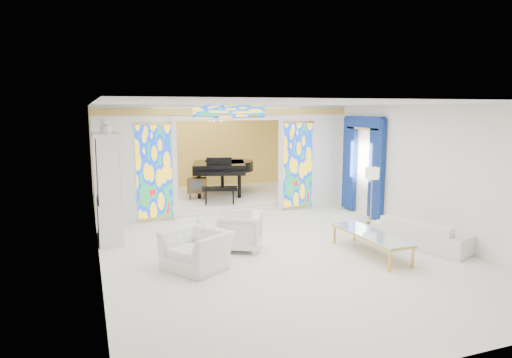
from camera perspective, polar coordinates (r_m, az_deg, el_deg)
name	(u,v)px	position (r m, az deg, el deg)	size (l,w,h in m)	color
floor	(254,232)	(10.87, -0.21, -6.69)	(12.00, 12.00, 0.00)	white
ceiling	(254,104)	(10.47, -0.22, 9.33)	(7.00, 12.00, 0.02)	silver
wall_back	(196,149)	(16.29, -7.57, 3.79)	(7.00, 0.02, 3.00)	white
wall_front	(443,238)	(5.46, 22.38, -6.79)	(7.00, 0.02, 3.00)	white
wall_left	(95,178)	(9.92, -19.53, 0.16)	(0.02, 12.00, 3.00)	white
wall_right	(381,163)	(12.22, 15.38, 1.89)	(0.02, 12.00, 3.00)	white
partition_wall	(229,155)	(12.43, -3.41, 3.01)	(7.00, 0.22, 3.00)	white
stained_glass_left	(154,172)	(11.93, -12.60, 0.87)	(0.90, 0.04, 2.40)	gold
stained_glass_right	(298,165)	(13.11, 5.25, 1.74)	(0.90, 0.04, 2.40)	gold
stained_glass_transom	(230,112)	(12.26, -3.32, 8.40)	(2.00, 0.04, 0.34)	gold
alcove_platform	(210,197)	(14.66, -5.78, -2.31)	(6.80, 3.80, 0.18)	white
gold_curtain_back	(196,149)	(16.18, -7.47, 3.75)	(6.70, 0.10, 2.90)	gold
chandelier	(216,120)	(14.35, -5.05, 7.36)	(0.48, 0.48, 0.30)	gold
blue_drapes	(363,158)	(12.73, 13.19, 2.59)	(0.14, 1.85, 2.65)	navy
china_cabinet	(108,188)	(10.57, -17.97, -1.07)	(0.56, 1.46, 2.72)	silver
armchair_left	(197,250)	(8.48, -7.44, -8.80)	(1.08, 0.94, 0.70)	white
armchair_right	(240,231)	(9.50, -2.05, -6.54)	(0.84, 0.86, 0.78)	white
sofa	(422,233)	(10.34, 20.08, -6.34)	(2.05, 0.80, 0.60)	white
side_table	(200,236)	(9.29, -7.07, -7.09)	(0.56, 0.56, 0.57)	silver
vase	(199,222)	(9.21, -7.10, -5.38)	(0.16, 0.16, 0.17)	white
coffee_table	(371,235)	(9.43, 14.14, -6.80)	(0.66, 2.02, 0.45)	silver
floor_lamp	(372,176)	(11.77, 14.32, 0.37)	(0.39, 0.39, 1.45)	gold
grand_piano	(224,167)	(14.82, -4.07, 1.46)	(2.46, 3.22, 1.24)	black
tv_console	(197,185)	(13.90, -7.38, -0.80)	(0.65, 0.54, 0.65)	brown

